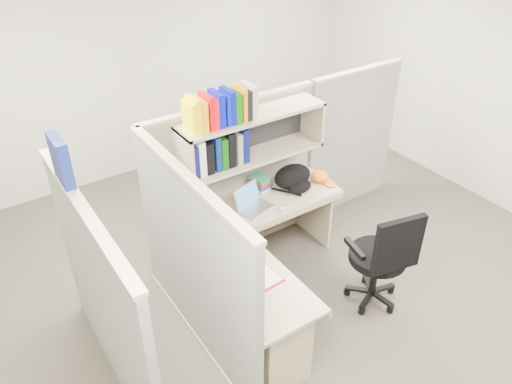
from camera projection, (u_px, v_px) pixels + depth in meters
ground at (285, 296)px, 4.66m from camera, size 6.00×6.00×0.00m
room_shell at (292, 141)px, 3.78m from camera, size 6.00×6.00×6.00m
cubicle at (224, 206)px, 4.31m from camera, size 3.79×1.84×1.95m
desk at (268, 298)px, 4.03m from camera, size 1.74×1.75×0.73m
laptop at (255, 199)px, 4.52m from camera, size 0.37×0.37×0.22m
backpack at (296, 179)px, 4.81m from camera, size 0.46×0.39×0.23m
orange_cap at (320, 176)px, 4.97m from camera, size 0.25×0.26×0.10m
snack_canister at (240, 253)px, 3.96m from camera, size 0.11×0.11×0.11m
tissue_box at (247, 291)px, 3.57m from camera, size 0.11×0.11×0.17m
mouse at (283, 208)px, 4.56m from camera, size 0.09×0.06×0.03m
paper_cup at (245, 192)px, 4.72m from camera, size 0.08×0.08×0.10m
book_stack at (259, 182)px, 4.87m from camera, size 0.21×0.26×0.11m
loose_paper at (264, 276)px, 3.82m from camera, size 0.20×0.26×0.00m
task_chair at (378, 272)px, 4.39m from camera, size 0.60×0.55×1.06m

